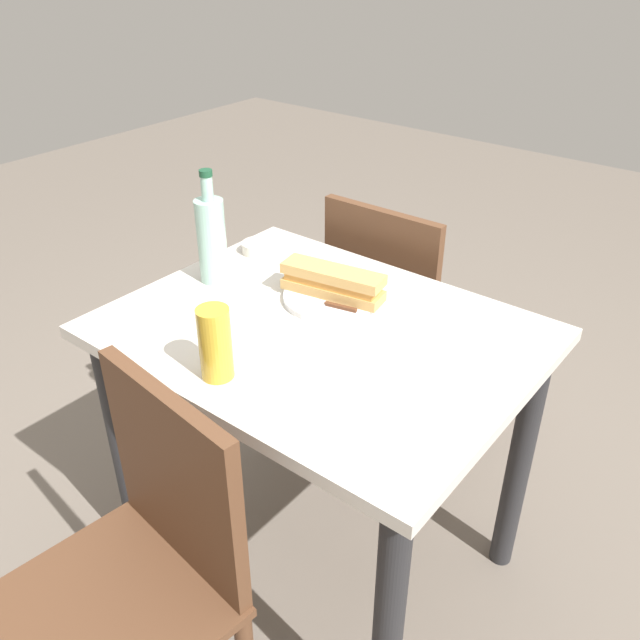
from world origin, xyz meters
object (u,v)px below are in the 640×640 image
object	(u,v)px
chair_far	(140,569)
baguette_sandwich_near	(333,282)
dining_table	(320,379)
chair_near	(395,310)
water_bottle	(212,238)
plate_near	(333,297)
knife_near	(326,304)
olive_bowl	(258,247)
beer_glass	(215,343)

from	to	relation	value
chair_far	baguette_sandwich_near	world-z (taller)	chair_far
chair_far	baguette_sandwich_near	distance (m)	0.75
dining_table	chair_near	bearing A→B (deg)	-75.61
water_bottle	chair_far	bearing A→B (deg)	122.32
chair_far	chair_near	bearing A→B (deg)	-82.20
dining_table	plate_near	bearing A→B (deg)	-64.86
chair_far	plate_near	xyz separation A→B (m)	(0.07, -0.68, 0.27)
baguette_sandwich_near	water_bottle	bearing A→B (deg)	19.09
dining_table	plate_near	distance (m)	0.20
dining_table	water_bottle	size ratio (longest dim) A/B	3.24
chair_far	dining_table	bearing A→B (deg)	-88.99
baguette_sandwich_near	dining_table	bearing A→B (deg)	115.14
knife_near	water_bottle	distance (m)	0.34
knife_near	olive_bowl	size ratio (longest dim) A/B	1.96
dining_table	beer_glass	distance (m)	0.35
baguette_sandwich_near	olive_bowl	xyz separation A→B (m)	(0.32, -0.08, -0.03)
chair_far	olive_bowl	size ratio (longest dim) A/B	9.43
chair_near	knife_near	world-z (taller)	chair_near
plate_near	beer_glass	bearing A→B (deg)	91.38
dining_table	plate_near	world-z (taller)	plate_near
chair_near	olive_bowl	bearing A→B (deg)	56.43
chair_far	knife_near	bearing A→B (deg)	-85.86
chair_far	olive_bowl	bearing A→B (deg)	-63.04
chair_near	water_bottle	world-z (taller)	water_bottle
baguette_sandwich_near	knife_near	world-z (taller)	baguette_sandwich_near
dining_table	plate_near	xyz separation A→B (m)	(0.06, -0.12, 0.15)
chair_near	baguette_sandwich_near	xyz separation A→B (m)	(-0.09, 0.44, 0.31)
chair_far	beer_glass	world-z (taller)	beer_glass
chair_far	knife_near	world-z (taller)	chair_far
dining_table	baguette_sandwich_near	size ratio (longest dim) A/B	3.59
water_bottle	olive_bowl	distance (m)	0.21
chair_far	plate_near	world-z (taller)	chair_far
plate_near	baguette_sandwich_near	size ratio (longest dim) A/B	0.92
dining_table	chair_far	distance (m)	0.57
chair_far	olive_bowl	world-z (taller)	chair_far
knife_near	olive_bowl	distance (m)	0.37
beer_glass	olive_bowl	world-z (taller)	beer_glass
water_bottle	dining_table	bearing A→B (deg)	177.38
knife_near	water_bottle	size ratio (longest dim) A/B	0.62
knife_near	beer_glass	xyz separation A→B (m)	(0.01, 0.34, 0.06)
dining_table	chair_far	size ratio (longest dim) A/B	1.09
plate_near	beer_glass	xyz separation A→B (m)	(-0.01, 0.39, 0.07)
dining_table	chair_near	xyz separation A→B (m)	(0.14, -0.56, -0.12)
beer_glass	olive_bowl	bearing A→B (deg)	-55.11
dining_table	water_bottle	xyz separation A→B (m)	(0.35, -0.02, 0.26)
beer_glass	olive_bowl	distance (m)	0.58
chair_far	chair_near	xyz separation A→B (m)	(0.15, -1.12, 0.00)
dining_table	chair_near	distance (m)	0.59
baguette_sandwich_near	knife_near	xyz separation A→B (m)	(-0.02, 0.05, -0.03)
knife_near	olive_bowl	world-z (taller)	olive_bowl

